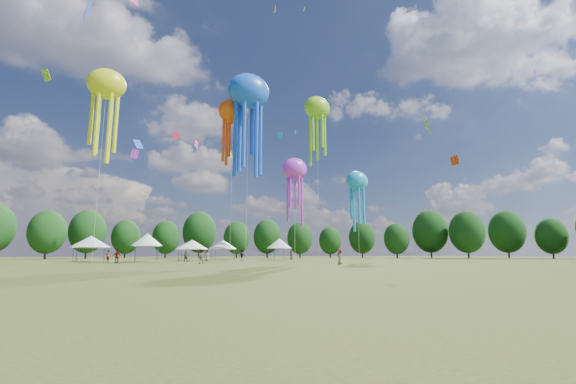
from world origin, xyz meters
name	(u,v)px	position (x,y,z in m)	size (l,w,h in m)	color
ground	(480,282)	(0.00, 0.00, 0.00)	(300.00, 300.00, 0.00)	#384416
spectator_near	(200,257)	(-5.78, 34.49, 0.82)	(0.80, 0.62, 1.64)	gray
spectators_far	(223,256)	(-0.14, 46.71, 0.87)	(33.39, 33.17, 1.87)	gray
festival_tents	(185,243)	(-5.14, 54.01, 3.00)	(36.59, 12.26, 4.37)	#47474C
show_kites	(259,127)	(2.47, 37.57, 19.28)	(39.93, 16.44, 29.82)	#F2510F
small_kites	(236,67)	(-0.21, 41.17, 29.83)	(76.85, 63.32, 43.89)	#F2510F
treeline	(186,226)	(-3.87, 62.51, 6.54)	(201.57, 95.24, 13.43)	#38281C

